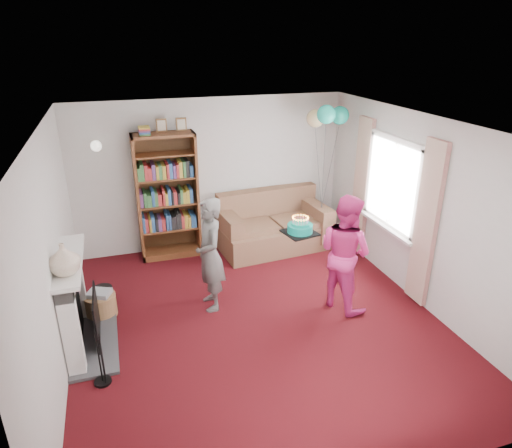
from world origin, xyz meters
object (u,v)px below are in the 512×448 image
object	(u,v)px
bookcase	(167,198)
sofa	(272,227)
person_striped	(210,255)
person_magenta	(345,252)
birthday_cake	(300,228)

from	to	relation	value
bookcase	sofa	size ratio (longest dim) A/B	1.24
bookcase	person_striped	xyz separation A→B (m)	(0.30, -1.77, -0.22)
person_magenta	sofa	bearing A→B (deg)	-14.18
person_magenta	birthday_cake	bearing A→B (deg)	57.49
bookcase	person_striped	size ratio (longest dim) A/B	1.46
person_striped	person_magenta	world-z (taller)	person_magenta
bookcase	person_striped	bearing A→B (deg)	-80.26
person_striped	person_magenta	xyz separation A→B (m)	(1.68, -0.50, 0.02)
birthday_cake	person_magenta	bearing A→B (deg)	-10.49
person_striped	person_magenta	bearing A→B (deg)	72.17
sofa	person_magenta	xyz separation A→B (m)	(0.28, -2.04, 0.43)
person_magenta	birthday_cake	xyz separation A→B (m)	(-0.60, 0.11, 0.37)
person_magenta	birthday_cake	size ratio (longest dim) A/B	4.13
person_striped	birthday_cake	size ratio (longest dim) A/B	4.03
sofa	birthday_cake	distance (m)	2.11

